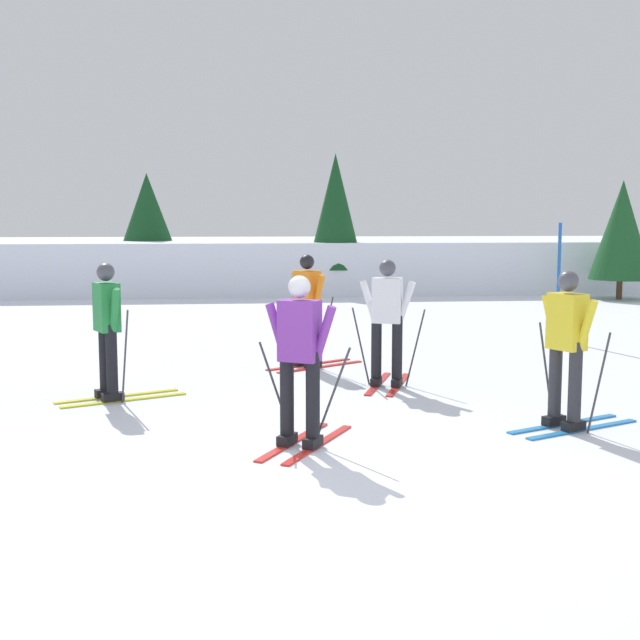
{
  "coord_description": "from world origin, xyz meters",
  "views": [
    {
      "loc": [
        -0.68,
        -7.22,
        2.28
      ],
      "look_at": [
        0.44,
        4.09,
        0.9
      ],
      "focal_mm": 48.09,
      "sensor_mm": 36.0,
      "label": 1
    }
  ],
  "objects": [
    {
      "name": "skier_green",
      "position": [
        -2.25,
        3.46,
        0.92
      ],
      "size": [
        1.6,
        1.03,
        1.71
      ],
      "color": "gold",
      "rests_on": "ground"
    },
    {
      "name": "far_snow_ridge",
      "position": [
        0.0,
        20.7,
        0.76
      ],
      "size": [
        80.0,
        7.93,
        1.53
      ],
      "primitive_type": "cube",
      "color": "silver",
      "rests_on": "ground"
    },
    {
      "name": "conifer_far_right",
      "position": [
        -3.35,
        19.69,
        2.21
      ],
      "size": [
        2.0,
        2.0,
        3.6
      ],
      "color": "#513823",
      "rests_on": "ground"
    },
    {
      "name": "skier_yellow",
      "position": [
        2.83,
        1.49,
        0.92
      ],
      "size": [
        1.6,
        1.02,
        1.71
      ],
      "color": "#237AC6",
      "rests_on": "ground"
    },
    {
      "name": "skier_orange",
      "position": [
        0.4,
        5.54,
        0.92
      ],
      "size": [
        1.54,
        1.19,
        1.71
      ],
      "color": "red",
      "rests_on": "ground"
    },
    {
      "name": "conifer_far_left",
      "position": [
        9.86,
        15.36,
        1.9
      ],
      "size": [
        1.71,
        1.71,
        3.26
      ],
      "color": "#513823",
      "rests_on": "ground"
    },
    {
      "name": "ground_plane",
      "position": [
        0.0,
        0.0,
        0.0
      ],
      "size": [
        120.0,
        120.0,
        0.0
      ],
      "primitive_type": "plane",
      "color": "silver"
    },
    {
      "name": "skier_white",
      "position": [
        1.33,
        3.96,
        0.92
      ],
      "size": [
        0.95,
        1.63,
        1.71
      ],
      "color": "red",
      "rests_on": "ground"
    },
    {
      "name": "skier_purple",
      "position": [
        -0.06,
        1.05,
        0.92
      ],
      "size": [
        1.09,
        1.58,
        1.71
      ],
      "color": "red",
      "rests_on": "ground"
    },
    {
      "name": "conifer_far_centre",
      "position": [
        2.23,
        17.51,
        2.41
      ],
      "size": [
        1.64,
        1.64,
        4.08
      ],
      "color": "#513823",
      "rests_on": "ground"
    },
    {
      "name": "trail_marker_pole",
      "position": [
        5.22,
        7.93,
        1.08
      ],
      "size": [
        0.06,
        0.06,
        2.16
      ],
      "primitive_type": "cylinder",
      "color": "#1E56AD",
      "rests_on": "ground"
    }
  ]
}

